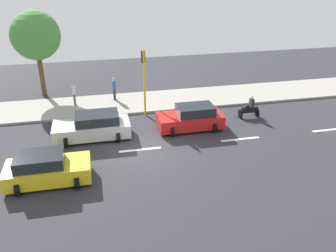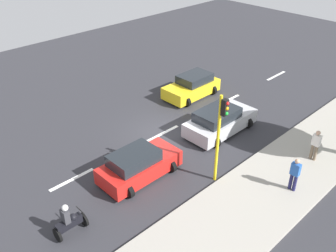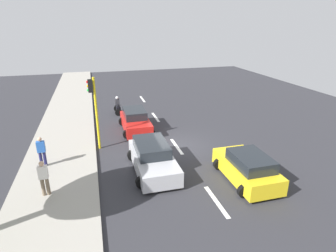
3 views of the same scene
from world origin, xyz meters
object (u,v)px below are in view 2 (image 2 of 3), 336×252
car_silver (220,121)px  pedestrian_near_signal (295,173)px  car_red (138,165)px  car_yellow_cab (192,86)px  motorcycle (69,221)px  traffic_light_corner (221,128)px  pedestrian_by_tree (316,144)px

car_silver → pedestrian_near_signal: size_ratio=2.65×
car_red → car_yellow_cab: (-4.23, 8.32, 0.00)m
motorcycle → traffic_light_corner: 7.41m
motorcycle → traffic_light_corner: (1.93, 6.78, 2.29)m
motorcycle → pedestrian_near_signal: size_ratio=0.91×
motorcycle → pedestrian_near_signal: 9.89m
pedestrian_near_signal → car_red: bearing=-142.9°
motorcycle → pedestrian_near_signal: bearing=60.6°
car_red → motorcycle: 4.38m
motorcycle → pedestrian_near_signal: pedestrian_near_signal is taller
car_red → car_yellow_cab: 9.33m
car_red → pedestrian_near_signal: 7.16m
traffic_light_corner → pedestrian_near_signal: bearing=32.1°
car_yellow_cab → pedestrian_near_signal: 10.71m
car_red → traffic_light_corner: traffic_light_corner is taller
car_silver → pedestrian_near_signal: (5.65, -1.71, 0.35)m
car_silver → traffic_light_corner: traffic_light_corner is taller
car_silver → car_yellow_cab: bearing=151.8°
car_silver → pedestrian_by_tree: size_ratio=2.65×
car_yellow_cab → pedestrian_by_tree: 9.52m
car_yellow_cab → pedestrian_by_tree: (9.44, -1.12, 0.35)m
pedestrian_near_signal → traffic_light_corner: size_ratio=0.38×
pedestrian_near_signal → pedestrian_by_tree: 2.92m
car_red → pedestrian_near_signal: bearing=37.1°
car_yellow_cab → motorcycle: motorcycle is taller
car_red → pedestrian_near_signal: size_ratio=2.39×
motorcycle → pedestrian_by_tree: size_ratio=0.91×
car_red → car_silver: same height
car_yellow_cab → car_silver: size_ratio=0.88×
car_yellow_cab → motorcycle: bearing=-68.1°
car_silver → pedestrian_by_tree: (5.17, 1.17, 0.35)m
motorcycle → traffic_light_corner: traffic_light_corner is taller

